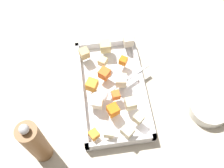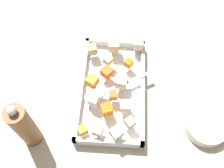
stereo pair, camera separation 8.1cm
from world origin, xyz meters
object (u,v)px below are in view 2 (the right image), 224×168
at_px(pepper_mill, 24,126).
at_px(small_prep_bowl, 206,126).
at_px(baking_dish, 112,90).
at_px(serving_spoon, 99,93).

distance_m(pepper_mill, small_prep_bowl, 0.52).
height_order(baking_dish, serving_spoon, serving_spoon).
bearing_deg(small_prep_bowl, baking_dish, -110.18).
bearing_deg(serving_spoon, baking_dish, 13.79).
distance_m(serving_spoon, small_prep_bowl, 0.33).
bearing_deg(small_prep_bowl, serving_spoon, -102.51).
relative_size(pepper_mill, small_prep_bowl, 1.71).
bearing_deg(pepper_mill, baking_dish, 126.71).
height_order(pepper_mill, small_prep_bowl, pepper_mill).
distance_m(baking_dish, serving_spoon, 0.06).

